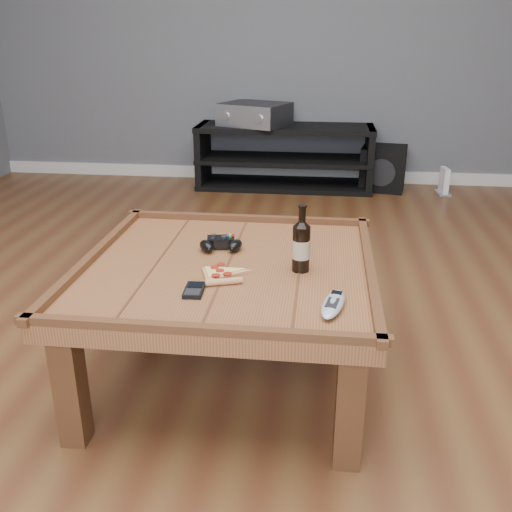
# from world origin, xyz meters

# --- Properties ---
(ground) EXTENTS (6.00, 6.00, 0.00)m
(ground) POSITION_xyz_m (0.00, 0.00, 0.00)
(ground) COLOR #4F2A16
(ground) RESTS_ON ground
(wall_back) EXTENTS (5.00, 0.04, 2.70)m
(wall_back) POSITION_xyz_m (0.00, 3.00, 1.35)
(wall_back) COLOR #57585F
(wall_back) RESTS_ON ground
(baseboard) EXTENTS (5.00, 0.02, 0.10)m
(baseboard) POSITION_xyz_m (0.00, 2.99, 0.05)
(baseboard) COLOR silver
(baseboard) RESTS_ON ground
(coffee_table) EXTENTS (1.03, 1.03, 0.48)m
(coffee_table) POSITION_xyz_m (0.00, 0.00, 0.39)
(coffee_table) COLOR brown
(coffee_table) RESTS_ON ground
(media_console) EXTENTS (1.40, 0.45, 0.50)m
(media_console) POSITION_xyz_m (0.00, 2.75, 0.25)
(media_console) COLOR black
(media_console) RESTS_ON ground
(beer_bottle) EXTENTS (0.06, 0.06, 0.23)m
(beer_bottle) POSITION_xyz_m (0.25, -0.02, 0.54)
(beer_bottle) COLOR black
(beer_bottle) RESTS_ON coffee_table
(game_controller) EXTENTS (0.18, 0.13, 0.05)m
(game_controller) POSITION_xyz_m (-0.05, 0.14, 0.47)
(game_controller) COLOR black
(game_controller) RESTS_ON coffee_table
(pizza_slice) EXTENTS (0.19, 0.25, 0.02)m
(pizza_slice) POSITION_xyz_m (-0.01, -0.10, 0.46)
(pizza_slice) COLOR tan
(pizza_slice) RESTS_ON coffee_table
(smartphone) EXTENTS (0.06, 0.11, 0.01)m
(smartphone) POSITION_xyz_m (-0.07, -0.23, 0.46)
(smartphone) COLOR black
(smartphone) RESTS_ON coffee_table
(remote_control) EXTENTS (0.10, 0.20, 0.03)m
(remote_control) POSITION_xyz_m (0.36, -0.29, 0.46)
(remote_control) COLOR #A1A7AF
(remote_control) RESTS_ON coffee_table
(av_receiver) EXTENTS (0.60, 0.56, 0.17)m
(av_receiver) POSITION_xyz_m (-0.24, 2.74, 0.58)
(av_receiver) COLOR black
(av_receiver) RESTS_ON media_console
(subwoofer) EXTENTS (0.39, 0.39, 0.34)m
(subwoofer) POSITION_xyz_m (0.79, 2.80, 0.17)
(subwoofer) COLOR black
(subwoofer) RESTS_ON ground
(game_console) EXTENTS (0.11, 0.17, 0.21)m
(game_console) POSITION_xyz_m (1.26, 2.70, 0.09)
(game_console) COLOR gray
(game_console) RESTS_ON ground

